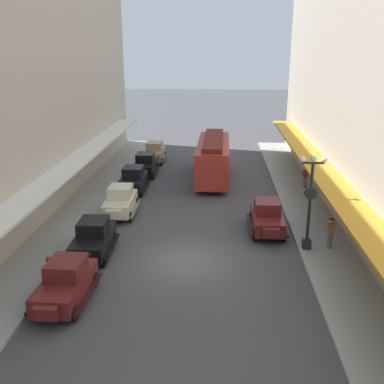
{
  "coord_description": "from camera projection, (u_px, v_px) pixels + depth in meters",
  "views": [
    {
      "loc": [
        1.68,
        -20.86,
        10.4
      ],
      "look_at": [
        0.0,
        6.0,
        1.8
      ],
      "focal_mm": 42.4,
      "sensor_mm": 36.0,
      "label": 1
    }
  ],
  "objects": [
    {
      "name": "ground_plane",
      "position": [
        185.0,
        261.0,
        23.09
      ],
      "size": [
        200.0,
        200.0,
        0.0
      ],
      "primitive_type": "plane",
      "color": "#424244"
    },
    {
      "name": "sidewalk_left",
      "position": [
        41.0,
        256.0,
        23.52
      ],
      "size": [
        3.0,
        60.0,
        0.15
      ],
      "primitive_type": "cube",
      "color": "#99968E",
      "rests_on": "ground"
    },
    {
      "name": "sidewalk_right",
      "position": [
        334.0,
        264.0,
        22.62
      ],
      "size": [
        3.0,
        60.0,
        0.15
      ],
      "primitive_type": "cube",
      "color": "#99968E",
      "rests_on": "ground"
    },
    {
      "name": "parked_car_0",
      "position": [
        154.0,
        152.0,
        43.01
      ],
      "size": [
        2.14,
        4.26,
        1.84
      ],
      "color": "#997F5B",
      "rests_on": "ground"
    },
    {
      "name": "parked_car_1",
      "position": [
        93.0,
        238.0,
        23.62
      ],
      "size": [
        2.27,
        4.31,
        1.84
      ],
      "color": "black",
      "rests_on": "ground"
    },
    {
      "name": "parked_car_2",
      "position": [
        65.0,
        282.0,
        19.18
      ],
      "size": [
        2.23,
        4.29,
        1.84
      ],
      "color": "#591919",
      "rests_on": "ground"
    },
    {
      "name": "parked_car_3",
      "position": [
        145.0,
        164.0,
        38.47
      ],
      "size": [
        2.17,
        4.27,
        1.84
      ],
      "color": "black",
      "rests_on": "ground"
    },
    {
      "name": "parked_car_4",
      "position": [
        120.0,
        200.0,
        29.36
      ],
      "size": [
        2.24,
        4.3,
        1.84
      ],
      "color": "beige",
      "rests_on": "ground"
    },
    {
      "name": "parked_car_5",
      "position": [
        133.0,
        179.0,
        34.11
      ],
      "size": [
        2.14,
        4.26,
        1.84
      ],
      "color": "black",
      "rests_on": "ground"
    },
    {
      "name": "parked_car_6",
      "position": [
        267.0,
        216.0,
        26.59
      ],
      "size": [
        2.18,
        4.27,
        1.84
      ],
      "color": "#591919",
      "rests_on": "ground"
    },
    {
      "name": "streetcar",
      "position": [
        213.0,
        157.0,
        36.92
      ],
      "size": [
        2.61,
        9.62,
        3.46
      ],
      "color": "#A52D23",
      "rests_on": "ground"
    },
    {
      "name": "lamp_post_with_clock",
      "position": [
        310.0,
        198.0,
        23.39
      ],
      "size": [
        1.42,
        0.44,
        5.16
      ],
      "color": "black",
      "rests_on": "sidewalk_right"
    },
    {
      "name": "fire_hydrant",
      "position": [
        49.0,
        264.0,
        21.56
      ],
      "size": [
        0.24,
        0.24,
        0.82
      ],
      "color": "#B21E19",
      "rests_on": "sidewalk_left"
    },
    {
      "name": "pedestrian_0",
      "position": [
        305.0,
        177.0,
        34.52
      ],
      "size": [
        0.36,
        0.24,
        1.64
      ],
      "color": "slate",
      "rests_on": "sidewalk_right"
    },
    {
      "name": "pedestrian_1",
      "position": [
        331.0,
        233.0,
        24.02
      ],
      "size": [
        0.36,
        0.28,
        1.67
      ],
      "color": "slate",
      "rests_on": "sidewalk_right"
    }
  ]
}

